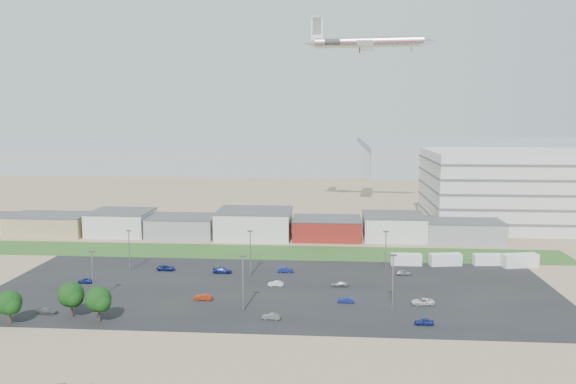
# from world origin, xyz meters

# --- Properties ---
(ground) EXTENTS (700.00, 700.00, 0.00)m
(ground) POSITION_xyz_m (0.00, 0.00, 0.00)
(ground) COLOR #92795D
(ground) RESTS_ON ground
(parking_lot) EXTENTS (120.00, 50.00, 0.01)m
(parking_lot) POSITION_xyz_m (5.00, 20.00, 0.01)
(parking_lot) COLOR black
(parking_lot) RESTS_ON ground
(grass_strip) EXTENTS (160.00, 16.00, 0.02)m
(grass_strip) POSITION_xyz_m (0.00, 52.00, 0.01)
(grass_strip) COLOR #2D5821
(grass_strip) RESTS_ON ground
(hills_backdrop) EXTENTS (700.00, 200.00, 9.00)m
(hills_backdrop) POSITION_xyz_m (40.00, 315.00, 4.50)
(hills_backdrop) COLOR gray
(hills_backdrop) RESTS_ON ground
(building_row) EXTENTS (170.00, 20.00, 8.00)m
(building_row) POSITION_xyz_m (-17.00, 71.00, 4.00)
(building_row) COLOR silver
(building_row) RESTS_ON ground
(parking_garage) EXTENTS (80.00, 40.00, 25.00)m
(parking_garage) POSITION_xyz_m (90.00, 95.00, 12.50)
(parking_garage) COLOR silver
(parking_garage) RESTS_ON ground
(box_trailer_a) EXTENTS (7.47, 2.39, 2.80)m
(box_trailer_a) POSITION_xyz_m (35.82, 41.72, 1.40)
(box_trailer_a) COLOR silver
(box_trailer_a) RESTS_ON ground
(box_trailer_b) EXTENTS (8.11, 3.79, 2.93)m
(box_trailer_b) POSITION_xyz_m (45.45, 42.07, 1.46)
(box_trailer_b) COLOR silver
(box_trailer_b) RESTS_ON ground
(box_trailer_c) EXTENTS (7.43, 2.86, 2.73)m
(box_trailer_c) POSITION_xyz_m (56.11, 43.28, 1.36)
(box_trailer_c) COLOR silver
(box_trailer_c) RESTS_ON ground
(box_trailer_d) EXTENTS (9.03, 4.48, 3.25)m
(box_trailer_d) POSITION_xyz_m (63.37, 41.88, 1.62)
(box_trailer_d) COLOR silver
(box_trailer_d) RESTS_ON ground
(tree_mid) EXTENTS (4.67, 4.67, 7.00)m
(tree_mid) POSITION_xyz_m (-40.01, -3.47, 3.50)
(tree_mid) COLOR black
(tree_mid) RESTS_ON ground
(tree_right) EXTENTS (5.02, 5.02, 7.53)m
(tree_right) POSITION_xyz_m (-30.66, 0.80, 3.77)
(tree_right) COLOR black
(tree_right) RESTS_ON ground
(tree_near) EXTENTS (4.91, 4.91, 7.37)m
(tree_near) POSITION_xyz_m (-24.65, -1.16, 3.68)
(tree_near) COLOR black
(tree_near) RESTS_ON ground
(lightpole_front_l) EXTENTS (1.21, 0.51, 10.31)m
(lightpole_front_l) POSITION_xyz_m (-30.28, 9.62, 5.15)
(lightpole_front_l) COLOR slate
(lightpole_front_l) RESTS_ON ground
(lightpole_front_m) EXTENTS (1.28, 0.53, 10.87)m
(lightpole_front_m) POSITION_xyz_m (0.51, 6.09, 5.44)
(lightpole_front_m) COLOR slate
(lightpole_front_m) RESTS_ON ground
(lightpole_front_r) EXTENTS (1.28, 0.54, 10.92)m
(lightpole_front_r) POSITION_xyz_m (28.79, 8.65, 5.46)
(lightpole_front_r) COLOR slate
(lightpole_front_r) RESTS_ON ground
(lightpole_back_l) EXTENTS (1.16, 0.48, 9.89)m
(lightpole_back_l) POSITION_xyz_m (-30.69, 31.38, 4.95)
(lightpole_back_l) COLOR slate
(lightpole_back_l) RESTS_ON ground
(lightpole_back_m) EXTENTS (1.25, 0.52, 10.62)m
(lightpole_back_m) POSITION_xyz_m (-1.42, 29.69, 5.31)
(lightpole_back_m) COLOR slate
(lightpole_back_m) RESTS_ON ground
(lightpole_back_r) EXTENTS (1.25, 0.52, 10.60)m
(lightpole_back_r) POSITION_xyz_m (29.68, 31.52, 5.30)
(lightpole_back_r) COLOR slate
(lightpole_back_r) RESTS_ON ground
(airliner) EXTENTS (48.91, 35.71, 13.62)m
(airliner) POSITION_xyz_m (29.91, 108.12, 62.11)
(airliner) COLOR silver
(parked_car_0) EXTENTS (4.53, 2.23, 1.24)m
(parked_car_0) POSITION_xyz_m (35.16, 12.35, 0.62)
(parked_car_0) COLOR silver
(parked_car_0) RESTS_ON ground
(parked_car_1) EXTENTS (3.38, 1.37, 1.09)m
(parked_car_1) POSITION_xyz_m (20.11, 12.39, 0.55)
(parked_car_1) COLOR navy
(parked_car_1) RESTS_ON ground
(parked_car_2) EXTENTS (3.33, 1.36, 1.13)m
(parked_car_2) POSITION_xyz_m (33.68, 1.58, 0.57)
(parked_car_2) COLOR navy
(parked_car_2) RESTS_ON ground
(parked_car_4) EXTENTS (3.83, 1.67, 1.22)m
(parked_car_4) POSITION_xyz_m (-8.54, 11.87, 0.61)
(parked_car_4) COLOR maroon
(parked_car_4) RESTS_ON ground
(parked_car_5) EXTENTS (3.31, 1.35, 1.12)m
(parked_car_5) POSITION_xyz_m (-37.15, 21.16, 0.56)
(parked_car_5) COLOR navy
(parked_car_5) RESTS_ON ground
(parked_car_6) EXTENTS (4.50, 1.91, 1.29)m
(parked_car_6) POSITION_xyz_m (-8.32, 31.26, 0.65)
(parked_car_6) COLOR navy
(parked_car_6) RESTS_ON ground
(parked_car_7) EXTENTS (3.42, 1.25, 1.12)m
(parked_car_7) POSITION_xyz_m (5.17, 22.13, 0.56)
(parked_car_7) COLOR silver
(parked_car_7) RESTS_ON ground
(parked_car_8) EXTENTS (3.47, 1.57, 1.16)m
(parked_car_8) POSITION_xyz_m (34.03, 32.66, 0.58)
(parked_car_8) COLOR #A5A5AA
(parked_car_8) RESTS_ON ground
(parked_car_9) EXTENTS (4.36, 2.05, 1.20)m
(parked_car_9) POSITION_xyz_m (-22.23, 32.48, 0.60)
(parked_car_9) COLOR navy
(parked_car_9) RESTS_ON ground
(parked_car_10) EXTENTS (3.94, 1.98, 1.10)m
(parked_car_10) POSITION_xyz_m (-36.04, 2.12, 0.55)
(parked_car_10) COLOR #595B5E
(parked_car_10) RESTS_ON ground
(parked_car_11) EXTENTS (3.78, 1.50, 1.22)m
(parked_car_11) POSITION_xyz_m (6.49, 32.95, 0.61)
(parked_car_11) COLOR navy
(parked_car_11) RESTS_ON ground
(parked_car_12) EXTENTS (3.86, 1.78, 1.09)m
(parked_car_12) POSITION_xyz_m (19.03, 22.92, 0.55)
(parked_car_12) COLOR #A5A5AA
(parked_car_12) RESTS_ON ground
(parked_car_13) EXTENTS (3.47, 1.44, 1.12)m
(parked_car_13) POSITION_xyz_m (6.24, 2.27, 0.56)
(parked_car_13) COLOR #595B5E
(parked_car_13) RESTS_ON ground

